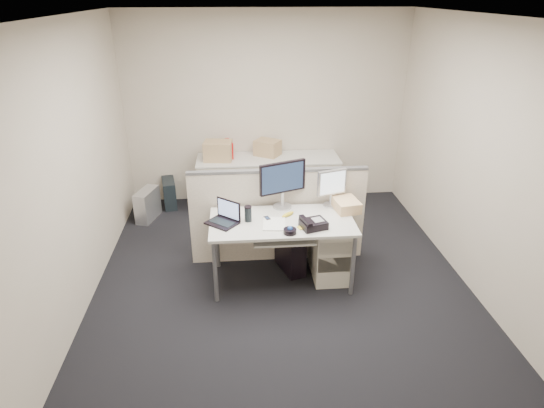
{
  "coord_description": "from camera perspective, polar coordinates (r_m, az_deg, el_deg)",
  "views": [
    {
      "loc": [
        -0.45,
        -4.17,
        2.9
      ],
      "look_at": [
        -0.09,
        0.15,
        0.85
      ],
      "focal_mm": 30.0,
      "sensor_mm": 36.0,
      "label": 1
    }
  ],
  "objects": [
    {
      "name": "cellphone",
      "position": [
        4.75,
        -0.6,
        -1.82
      ],
      "size": [
        0.08,
        0.1,
        0.01
      ],
      "primitive_type": "cube",
      "rotation": [
        0.0,
        0.0,
        0.33
      ],
      "color": "black",
      "rests_on": "desk"
    },
    {
      "name": "wall_left",
      "position": [
        4.71,
        -23.69,
        3.87
      ],
      "size": [
        0.02,
        4.5,
        2.7
      ],
      "primitive_type": "cube",
      "color": "#BCB09E",
      "rests_on": "ground"
    },
    {
      "name": "cubicle_partition",
      "position": [
        5.2,
        0.74,
        -1.61
      ],
      "size": [
        2.0,
        0.06,
        1.1
      ],
      "primitive_type": "cube",
      "color": "beige",
      "rests_on": "floor"
    },
    {
      "name": "floor",
      "position": [
        5.1,
        1.18,
        -9.44
      ],
      "size": [
        4.0,
        4.5,
        0.01
      ],
      "primitive_type": "cube",
      "color": "black",
      "rests_on": "ground"
    },
    {
      "name": "banana",
      "position": [
        4.81,
        2.0,
        -1.31
      ],
      "size": [
        0.16,
        0.14,
        0.04
      ],
      "primitive_type": "ellipsoid",
      "rotation": [
        0.0,
        0.0,
        0.68
      ],
      "color": "gold",
      "rests_on": "desk"
    },
    {
      "name": "manila_folders",
      "position": [
        4.99,
        9.27,
        -0.1
      ],
      "size": [
        0.29,
        0.35,
        0.12
      ],
      "primitive_type": "cube",
      "rotation": [
        0.0,
        0.0,
        0.16
      ],
      "color": "#E2B17A",
      "rests_on": "desk"
    },
    {
      "name": "pc_tower_spare_dark",
      "position": [
        6.84,
        -12.75,
        1.35
      ],
      "size": [
        0.25,
        0.46,
        0.4
      ],
      "primitive_type": "cube",
      "rotation": [
        0.0,
        0.0,
        0.18
      ],
      "color": "black",
      "rests_on": "floor"
    },
    {
      "name": "back_counter",
      "position": [
        6.62,
        -0.48,
        2.71
      ],
      "size": [
        2.0,
        0.6,
        0.72
      ],
      "primitive_type": "cube",
      "color": "beige",
      "rests_on": "floor"
    },
    {
      "name": "travel_mug",
      "position": [
        4.69,
        -3.02,
        -1.29
      ],
      "size": [
        0.1,
        0.1,
        0.16
      ],
      "primitive_type": "cylinder",
      "rotation": [
        0.0,
        0.0,
        0.39
      ],
      "color": "black",
      "rests_on": "desk"
    },
    {
      "name": "red_binder",
      "position": [
        6.53,
        -5.41,
        6.84
      ],
      "size": [
        0.12,
        0.28,
        0.26
      ],
      "primitive_type": "cube",
      "rotation": [
        0.0,
        0.0,
        0.22
      ],
      "color": "#A80A0B",
      "rests_on": "back_counter"
    },
    {
      "name": "trackball",
      "position": [
        4.47,
        2.27,
        -3.43
      ],
      "size": [
        0.14,
        0.14,
        0.05
      ],
      "primitive_type": "cylinder",
      "rotation": [
        0.0,
        0.0,
        0.07
      ],
      "color": "black",
      "rests_on": "desk"
    },
    {
      "name": "wall_front",
      "position": [
        2.51,
        6.8,
        -13.09
      ],
      "size": [
        4.0,
        0.02,
        2.7
      ],
      "primitive_type": "cube",
      "color": "#BCB09E",
      "rests_on": "ground"
    },
    {
      "name": "desk",
      "position": [
        4.75,
        1.25,
        -2.79
      ],
      "size": [
        1.5,
        0.75,
        0.73
      ],
      "color": "#B6B2AC",
      "rests_on": "floor"
    },
    {
      "name": "monitor_small",
      "position": [
        5.01,
        7.48,
        1.96
      ],
      "size": [
        0.37,
        0.26,
        0.41
      ],
      "primitive_type": "cube",
      "rotation": [
        0.0,
        0.0,
        0.3
      ],
      "color": "#B7B7BC",
      "rests_on": "desk"
    },
    {
      "name": "desk_phone",
      "position": [
        4.59,
        5.23,
        -2.54
      ],
      "size": [
        0.29,
        0.26,
        0.08
      ],
      "primitive_type": "cube",
      "rotation": [
        0.0,
        0.0,
        0.29
      ],
      "color": "black",
      "rests_on": "desk"
    },
    {
      "name": "keyboard",
      "position": [
        4.65,
        2.04,
        -3.79
      ],
      "size": [
        0.5,
        0.22,
        0.03
      ],
      "primitive_type": "cube",
      "rotation": [
        0.0,
        0.0,
        -0.1
      ],
      "color": "black",
      "rests_on": "keyboard_tray"
    },
    {
      "name": "sticky_pad",
      "position": [
        4.58,
        3.73,
        -2.97
      ],
      "size": [
        0.09,
        0.09,
        0.01
      ],
      "primitive_type": "cube",
      "rotation": [
        0.0,
        0.0,
        0.31
      ],
      "color": "yellow",
      "rests_on": "desk"
    },
    {
      "name": "wall_back",
      "position": [
        6.62,
        -0.72,
        11.72
      ],
      "size": [
        4.0,
        0.02,
        2.7
      ],
      "primitive_type": "cube",
      "color": "#BCB09E",
      "rests_on": "ground"
    },
    {
      "name": "cardboard_box_left",
      "position": [
        6.42,
        -6.77,
        6.57
      ],
      "size": [
        0.41,
        0.33,
        0.29
      ],
      "primitive_type": "cube",
      "rotation": [
        0.0,
        0.0,
        -0.12
      ],
      "color": "tan",
      "rests_on": "back_counter"
    },
    {
      "name": "pc_tower_spare_silver",
      "position": [
        6.52,
        -15.35,
        -0.07
      ],
      "size": [
        0.31,
        0.49,
        0.42
      ],
      "primitive_type": "cube",
      "rotation": [
        0.0,
        0.0,
        -0.3
      ],
      "color": "#B7B7BC",
      "rests_on": "floor"
    },
    {
      "name": "pc_tower_desk",
      "position": [
        5.16,
        2.29,
        -6.1
      ],
      "size": [
        0.32,
        0.5,
        0.43
      ],
      "primitive_type": "cube",
      "rotation": [
        0.0,
        0.0,
        0.32
      ],
      "color": "black",
      "rests_on": "floor"
    },
    {
      "name": "laptop",
      "position": [
        4.64,
        -6.35,
        -1.24
      ],
      "size": [
        0.38,
        0.37,
        0.23
      ],
      "primitive_type": "cube",
      "rotation": [
        0.0,
        0.0,
        -0.69
      ],
      "color": "black",
      "rests_on": "desk"
    },
    {
      "name": "cardboard_box_right",
      "position": [
        6.57,
        -0.56,
        6.99
      ],
      "size": [
        0.42,
        0.4,
        0.24
      ],
      "primitive_type": "cube",
      "rotation": [
        0.0,
        0.0,
        -0.56
      ],
      "color": "tan",
      "rests_on": "back_counter"
    },
    {
      "name": "ceiling",
      "position": [
        4.2,
        1.53,
        22.52
      ],
      "size": [
        4.0,
        4.5,
        0.01
      ],
      "primitive_type": "cube",
      "color": "white",
      "rests_on": "ground"
    },
    {
      "name": "paper_stack",
      "position": [
        4.64,
        0.28,
        -2.52
      ],
      "size": [
        0.25,
        0.31,
        0.01
      ],
      "primitive_type": "cube",
      "rotation": [
        0.0,
        0.0,
        -0.1
      ],
      "color": "silver",
      "rests_on": "desk"
    },
    {
      "name": "monitor_main",
      "position": [
        4.9,
        1.33,
        2.39
      ],
      "size": [
        0.57,
        0.38,
        0.53
      ],
      "primitive_type": "cube",
      "rotation": [
        0.0,
        0.0,
        0.36
      ],
      "color": "black",
      "rests_on": "desk"
    },
    {
      "name": "keyboard_tray",
      "position": [
        4.62,
        1.47,
        -4.33
      ],
      "size": [
        0.62,
        0.32,
        0.02
      ],
      "primitive_type": "cube",
      "color": "#B6B2AC",
      "rests_on": "desk"
    },
    {
      "name": "wall_right",
      "position": [
        5.08,
        24.48,
        5.18
      ],
      "size": [
        0.02,
        4.5,
        2.7
      ],
      "primitive_type": "cube",
      "color": "#BCB09E",
      "rests_on": "ground"
    },
    {
      "name": "drawer_pedestal",
      "position": [
        5.05,
        7.41,
        -5.67
      ],
      "size": [
        0.4,
        0.55,
        0.65
      ],
      "primitive_type": "cube",
      "color": "beige",
      "rests_on": "floor"
    }
  ]
}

